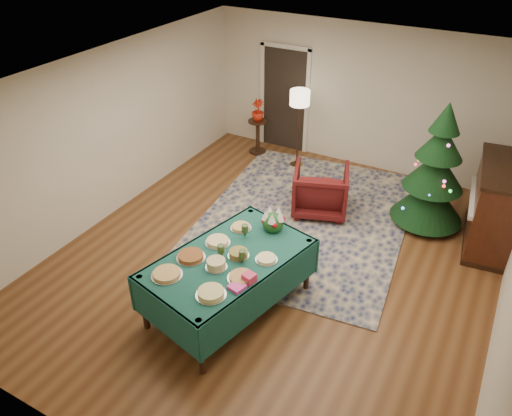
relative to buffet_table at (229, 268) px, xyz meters
The scene contains 25 objects.
room_shell 1.39m from the buffet_table, 86.48° to the left, with size 7.00×7.00×7.00m.
doorway 4.95m from the buffet_table, 108.04° to the left, with size 1.08×0.04×2.16m.
rug 2.49m from the buffet_table, 89.84° to the left, with size 3.20×4.20×0.02m, color #131D49.
buffet_table is the anchor object (origin of this frame).
platter_0 0.80m from the buffet_table, 125.67° to the right, with size 0.37×0.37×0.05m.
platter_1 0.72m from the buffet_table, 74.67° to the right, with size 0.35×0.35×0.07m.
platter_2 0.50m from the buffet_table, 150.25° to the right, with size 0.36×0.36×0.06m.
platter_3 0.32m from the buffet_table, 96.11° to the right, with size 0.27×0.27×0.11m.
platter_4 0.46m from the buffet_table, 37.54° to the right, with size 0.34×0.34×0.05m.
platter_5 0.38m from the buffet_table, 145.49° to the left, with size 0.32×0.32×0.06m.
platter_6 0.24m from the buffet_table, 41.61° to the left, with size 0.27×0.27×0.08m.
platter_7 0.50m from the buffet_table, 22.47° to the left, with size 0.28×0.28×0.05m.
platter_8 0.66m from the buffet_table, 106.06° to the left, with size 0.28×0.28×0.05m.
goblet_0 0.53m from the buffet_table, 93.67° to the left, with size 0.09×0.09×0.19m.
goblet_1 0.34m from the buffet_table, ahead, with size 0.09×0.09×0.19m.
goblet_2 0.28m from the buffet_table, 146.78° to the right, with size 0.09×0.09×0.19m.
napkin_stack 0.60m from the buffet_table, 48.73° to the right, with size 0.16×0.16×0.04m, color #F644BC.
gift_box 0.56m from the buffet_table, 30.76° to the right, with size 0.13×0.13×0.11m, color #DE3D65.
centerpiece 0.88m from the buffet_table, 75.38° to the left, with size 0.30×0.30×0.34m.
armchair 2.72m from the buffet_table, 87.39° to the left, with size 0.88×0.82×0.90m, color #511112.
floor_lamp 4.19m from the buffet_table, 102.67° to the left, with size 0.37×0.37×1.54m.
side_table 4.60m from the buffet_table, 114.04° to the left, with size 0.39×0.39×0.70m.
potted_plant 4.59m from the buffet_table, 114.04° to the left, with size 0.24×0.43×0.24m, color red.
christmas_tree 3.70m from the buffet_table, 61.17° to the left, with size 1.18×1.18×2.07m.
piano 4.15m from the buffet_table, 48.83° to the left, with size 0.86×1.58×1.31m.
Camera 1 is at (2.53, -5.26, 4.63)m, focal length 35.00 mm.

